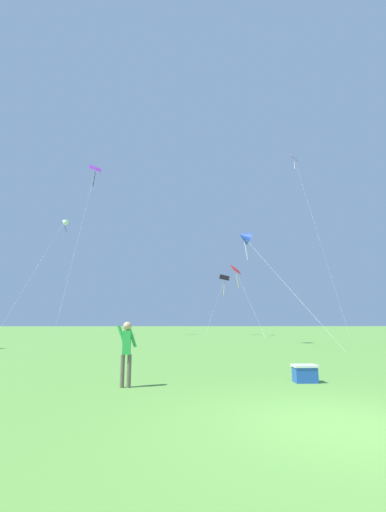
{
  "coord_description": "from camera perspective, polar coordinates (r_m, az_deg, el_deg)",
  "views": [
    {
      "loc": [
        -2.53,
        -5.28,
        1.47
      ],
      "look_at": [
        -0.64,
        31.58,
        8.74
      ],
      "focal_mm": 24.16,
      "sensor_mm": 36.0,
      "label": 1
    }
  ],
  "objects": [
    {
      "name": "kite_red_high",
      "position": [
        44.21,
        7.21,
        -2.82
      ],
      "size": [
        1.59,
        12.01,
        8.98
      ],
      "color": "red",
      "rests_on": "ground_plane"
    },
    {
      "name": "kite_pink_low",
      "position": [
        58.29,
        16.69,
        14.21
      ],
      "size": [
        1.48,
        12.81,
        28.22
      ],
      "color": "pink",
      "rests_on": "ground_plane"
    },
    {
      "name": "picnic_cooler",
      "position": [
        9.71,
        18.03,
        -17.99
      ],
      "size": [
        0.6,
        0.4,
        0.44
      ],
      "color": "#2351B2",
      "rests_on": "ground_plane"
    },
    {
      "name": "ground_plane",
      "position": [
        6.04,
        24.24,
        -24.32
      ],
      "size": [
        400.0,
        400.0,
        0.0
      ],
      "primitive_type": "plane",
      "color": "#5B933D"
    },
    {
      "name": "kite_black_large",
      "position": [
        47.36,
        5.14,
        -4.17
      ],
      "size": [
        3.98,
        6.07,
        8.22
      ],
      "color": "black",
      "rests_on": "ground_plane"
    },
    {
      "name": "kite_purple_streamer",
      "position": [
        47.6,
        -16.06,
        12.7
      ],
      "size": [
        1.6,
        11.53,
        22.12
      ],
      "color": "purple",
      "rests_on": "ground_plane"
    },
    {
      "name": "kite_white_distant",
      "position": [
        48.18,
        -20.57,
        5.35
      ],
      "size": [
        3.3,
        9.81,
        15.13
      ],
      "color": "white",
      "rests_on": "ground_plane"
    },
    {
      "name": "kite_blue_delta",
      "position": [
        26.59,
        8.52,
        3.17
      ],
      "size": [
        4.05,
        8.27,
        8.64
      ],
      "color": "blue",
      "rests_on": "ground_plane"
    },
    {
      "name": "person_foreground_watcher",
      "position": [
        8.67,
        -10.94,
        -14.63
      ],
      "size": [
        0.49,
        0.21,
        1.52
      ],
      "color": "#665B4C",
      "rests_on": "ground_plane"
    }
  ]
}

